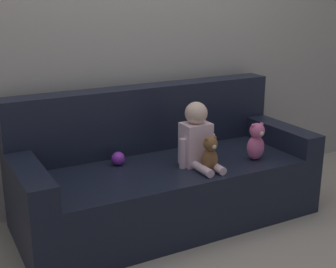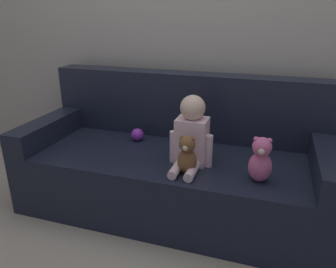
# 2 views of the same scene
# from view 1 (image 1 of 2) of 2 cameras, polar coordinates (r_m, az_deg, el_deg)

# --- Properties ---
(ground_plane) EXTENTS (12.00, 12.00, 0.00)m
(ground_plane) POSITION_cam_1_polar(r_m,az_deg,el_deg) (3.26, -0.07, -10.29)
(ground_plane) COLOR #B7AD99
(wall_back) EXTENTS (8.00, 0.05, 2.60)m
(wall_back) POSITION_cam_1_polar(r_m,az_deg,el_deg) (3.35, -4.23, 13.63)
(wall_back) COLOR #ADA89E
(wall_back) RESTS_ON ground_plane
(couch) EXTENTS (1.97, 0.83, 0.87)m
(couch) POSITION_cam_1_polar(r_m,az_deg,el_deg) (3.18, -0.59, -5.05)
(couch) COLOR black
(couch) RESTS_ON ground_plane
(person_baby) EXTENTS (0.26, 0.33, 0.42)m
(person_baby) POSITION_cam_1_polar(r_m,az_deg,el_deg) (3.00, 3.55, -0.56)
(person_baby) COLOR silver
(person_baby) RESTS_ON couch
(teddy_bear_brown) EXTENTS (0.11, 0.10, 0.23)m
(teddy_bear_brown) POSITION_cam_1_polar(r_m,az_deg,el_deg) (2.92, 5.13, -2.46)
(teddy_bear_brown) COLOR brown
(teddy_bear_brown) RESTS_ON couch
(plush_toy_side) EXTENTS (0.12, 0.12, 0.25)m
(plush_toy_side) POSITION_cam_1_polar(r_m,az_deg,el_deg) (3.16, 10.69, -0.91)
(plush_toy_side) COLOR #DB6699
(plush_toy_side) RESTS_ON couch
(toy_ball) EXTENTS (0.09, 0.09, 0.09)m
(toy_ball) POSITION_cam_1_polar(r_m,az_deg,el_deg) (3.05, -6.10, -2.98)
(toy_ball) COLOR purple
(toy_ball) RESTS_ON couch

